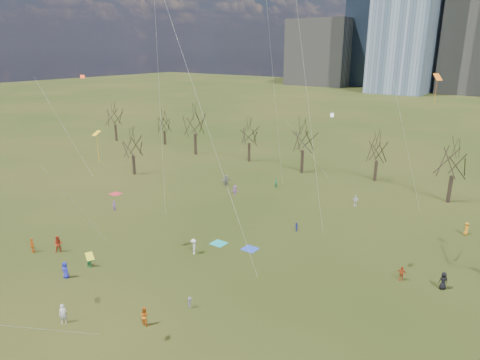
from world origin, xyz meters
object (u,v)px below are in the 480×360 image
Objects in this scene: person_1 at (63,314)px; blanket_crimson at (116,194)px; blanket_teal at (219,243)px; person_2 at (59,244)px; person_4 at (32,245)px; blanket_navy at (250,249)px; person_0 at (65,270)px.

blanket_crimson is at bearing 87.99° from person_1.
blanket_teal is 0.85× the size of person_2.
person_4 reaches higher than blanket_teal.
blanket_teal is at bearing -130.31° from person_4.
blanket_navy is 20.10m from person_1.
person_0 is 7.48m from person_1.
person_2 reaches higher than person_0.
person_1 is (-4.58, -19.55, 0.82)m from blanket_navy.
blanket_crimson is (-23.22, 4.08, 0.00)m from blanket_teal.
blanket_navy is at bearing 30.33° from person_1.
person_1 is 13.48m from person_2.
blanket_crimson is at bearing 125.28° from person_0.
person_4 is at bearing 167.08° from person_0.
person_4 is (-13.88, 5.14, -0.02)m from person_1.
blanket_crimson is 24.54m from person_0.
person_4 is at bearing 159.97° from person_2.
blanket_teal is at bearing -13.78° from person_2.
blanket_crimson is at bearing 66.95° from person_2.
person_0 is (16.07, -18.53, 0.82)m from blanket_crimson.
blanket_teal is 16.14m from person_0.
person_1 is 0.89× the size of person_2.
blanket_navy and blanket_crimson have the same top height.
blanket_teal is at bearing -9.96° from blanket_crimson.
person_2 is at bearing 103.08° from person_1.
blanket_teal is at bearing 40.63° from person_1.
person_4 is (8.40, -17.55, 0.80)m from blanket_crimson.
blanket_teal is 0.98× the size of person_4.
blanket_teal is 1.00× the size of blanket_navy.
blanket_crimson is 0.85× the size of person_2.
person_2 is (10.65, -15.86, 0.93)m from blanket_crimson.
person_0 reaches higher than blanket_crimson.
blanket_navy is 23.43m from person_4.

